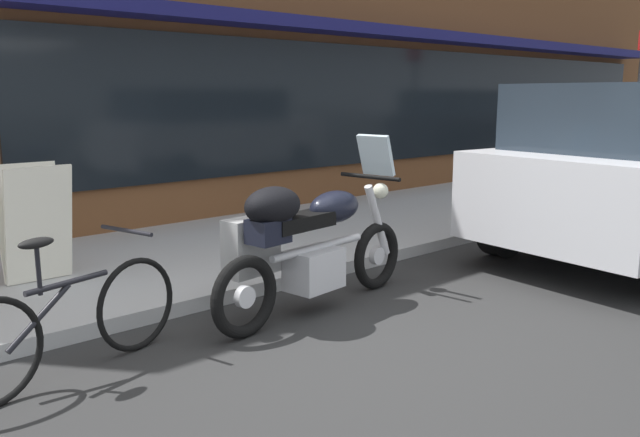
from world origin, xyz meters
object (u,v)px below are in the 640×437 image
Objects in this scene: touring_motorcycle at (304,240)px; sandwich_board_sign at (35,223)px; parking_sign_pole at (639,96)px; parked_bicycle at (70,321)px.

touring_motorcycle is 2.17× the size of sandwich_board_sign.
touring_motorcycle is at bearing -173.72° from parking_sign_pole.
parking_sign_pole is at bearing 4.79° from parked_bicycle.
parking_sign_pole is (9.65, -1.04, 1.06)m from sandwich_board_sign.
parked_bicycle is at bearing -103.41° from sandwich_board_sign.
sandwich_board_sign is 0.38× the size of parking_sign_pole.
parking_sign_pole is at bearing 6.28° from touring_motorcycle.
parking_sign_pole is (8.28, 0.91, 1.09)m from touring_motorcycle.
touring_motorcycle reaches higher than sandwich_board_sign.
parking_sign_pole is (10.10, 0.85, 1.33)m from parked_bicycle.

